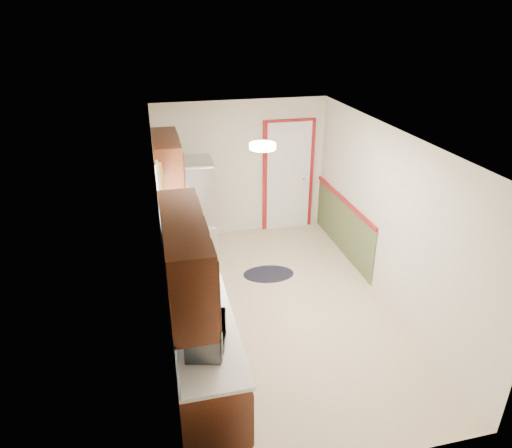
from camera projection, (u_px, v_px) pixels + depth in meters
room_shell at (281, 229)px, 5.83m from camera, size 3.20×5.20×2.52m
kitchen_run at (188, 279)px, 5.48m from camera, size 0.63×4.00×2.20m
back_wall_trim at (300, 187)px, 8.12m from camera, size 1.12×2.30×2.08m
ceiling_fixture at (263, 146)px, 5.10m from camera, size 0.30×0.30×0.06m
microwave at (206, 333)px, 4.11m from camera, size 0.38×0.54×0.33m
refrigerator at (193, 210)px, 7.33m from camera, size 0.71×0.70×1.65m
rug at (269, 274)px, 7.12m from camera, size 0.84×0.59×0.01m
cooktop at (183, 228)px, 6.45m from camera, size 0.51×0.61×0.02m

